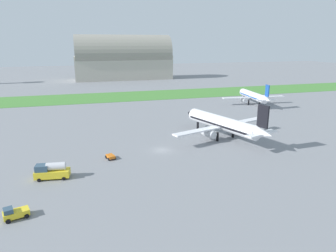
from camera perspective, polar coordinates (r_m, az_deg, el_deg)
ground_plane at (r=74.62m, az=-1.14°, el=-4.60°), size 600.00×600.00×0.00m
grass_taxiway_strip at (r=150.25m, az=-8.94°, el=5.54°), size 360.00×28.00×0.08m
airplane_parked_jet_far at (r=134.48m, az=15.91°, el=5.48°), size 27.81×27.33×9.83m
airplane_midfield_jet at (r=83.97m, az=10.42°, el=0.44°), size 31.86×31.56×11.59m
fuel_truck_near_gate at (r=63.34m, az=-21.19°, el=-7.95°), size 6.75×3.29×3.29m
baggage_cart_midfield at (r=70.28m, az=-10.83°, el=-5.69°), size 2.36×2.78×0.90m
pushback_tug_by_runway at (r=52.52m, az=-27.02°, el=-14.48°), size 3.98×2.93×1.95m
hangar_distant at (r=222.00m, az=-8.44°, el=12.57°), size 67.41×24.29×30.97m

